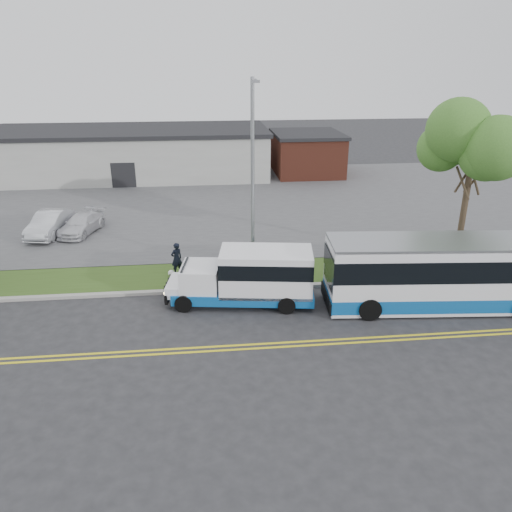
{
  "coord_description": "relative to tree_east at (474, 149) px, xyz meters",
  "views": [
    {
      "loc": [
        0.64,
        -20.49,
        10.39
      ],
      "look_at": [
        3.01,
        1.4,
        1.6
      ],
      "focal_mm": 35.0,
      "sensor_mm": 36.0,
      "label": 1
    }
  ],
  "objects": [
    {
      "name": "grocery_bag_right",
      "position": [
        -14.54,
        0.38,
        -5.94
      ],
      "size": [
        0.32,
        0.32,
        0.32
      ],
      "primitive_type": "sphere",
      "color": "white",
      "rests_on": "verge"
    },
    {
      "name": "commercial_building",
      "position": [
        -20.0,
        24.0,
        -4.02
      ],
      "size": [
        25.4,
        10.4,
        4.35
      ],
      "color": "#9E9E99",
      "rests_on": "ground"
    },
    {
      "name": "parked_car_b",
      "position": [
        -21.03,
        7.25,
        -5.51
      ],
      "size": [
        2.72,
        4.38,
        1.18
      ],
      "primitive_type": "imported",
      "rotation": [
        0.0,
        0.0,
        -0.28
      ],
      "color": "silver",
      "rests_on": "parking_lot"
    },
    {
      "name": "verge",
      "position": [
        -14.0,
        -0.1,
        -6.15
      ],
      "size": [
        80.0,
        3.3,
        0.1
      ],
      "primitive_type": "cube",
      "color": "#344F1A",
      "rests_on": "ground"
    },
    {
      "name": "streetlight_near",
      "position": [
        -11.0,
        -0.27,
        -0.97
      ],
      "size": [
        0.35,
        1.53,
        9.5
      ],
      "color": "gray",
      "rests_on": "verge"
    },
    {
      "name": "transit_bus",
      "position": [
        -2.53,
        -4.51,
        -4.63
      ],
      "size": [
        11.41,
        3.48,
        3.12
      ],
      "rotation": [
        0.0,
        0.0,
        -0.08
      ],
      "color": "white",
      "rests_on": "ground"
    },
    {
      "name": "lane_line_south",
      "position": [
        -14.0,
        -7.15,
        -6.2
      ],
      "size": [
        70.0,
        0.12,
        0.01
      ],
      "primitive_type": "cube",
      "color": "yellow",
      "rests_on": "ground"
    },
    {
      "name": "pedestrian",
      "position": [
        -14.84,
        0.13,
        -5.27
      ],
      "size": [
        0.73,
        0.67,
        1.67
      ],
      "primitive_type": "imported",
      "rotation": [
        0.0,
        0.0,
        3.71
      ],
      "color": "black",
      "rests_on": "verge"
    },
    {
      "name": "grocery_bag_left",
      "position": [
        -15.14,
        -0.12,
        -5.94
      ],
      "size": [
        0.32,
        0.32,
        0.32
      ],
      "primitive_type": "sphere",
      "color": "white",
      "rests_on": "verge"
    },
    {
      "name": "parked_car_a",
      "position": [
        -22.9,
        7.1,
        -5.38
      ],
      "size": [
        2.16,
        4.59,
        1.45
      ],
      "primitive_type": "imported",
      "rotation": [
        0.0,
        0.0,
        -0.14
      ],
      "color": "silver",
      "rests_on": "parking_lot"
    },
    {
      "name": "brick_wing",
      "position": [
        -3.5,
        23.0,
        -4.24
      ],
      "size": [
        6.3,
        7.3,
        3.9
      ],
      "color": "brown",
      "rests_on": "ground"
    },
    {
      "name": "curb",
      "position": [
        -14.0,
        -1.9,
        -6.13
      ],
      "size": [
        80.0,
        0.3,
        0.15
      ],
      "primitive_type": "cube",
      "color": "#9E9B93",
      "rests_on": "ground"
    },
    {
      "name": "tree_east",
      "position": [
        0.0,
        0.0,
        0.0
      ],
      "size": [
        5.2,
        5.2,
        8.33
      ],
      "color": "#36291D",
      "rests_on": "verge"
    },
    {
      "name": "shuttle_bus",
      "position": [
        -11.37,
        -3.26,
        -4.86
      ],
      "size": [
        6.81,
        3.03,
        2.53
      ],
      "rotation": [
        0.0,
        0.0,
        -0.14
      ],
      "color": "#0E539D",
      "rests_on": "ground"
    },
    {
      "name": "lane_line_north",
      "position": [
        -14.0,
        -6.85,
        -6.2
      ],
      "size": [
        70.0,
        0.12,
        0.01
      ],
      "primitive_type": "cube",
      "color": "yellow",
      "rests_on": "ground"
    },
    {
      "name": "ground",
      "position": [
        -14.0,
        -3.0,
        -6.2
      ],
      "size": [
        140.0,
        140.0,
        0.0
      ],
      "primitive_type": "plane",
      "color": "#28282B",
      "rests_on": "ground"
    },
    {
      "name": "parking_lot",
      "position": [
        -14.0,
        14.0,
        -6.15
      ],
      "size": [
        80.0,
        25.0,
        0.1
      ],
      "primitive_type": "cube",
      "color": "#4C4C4F",
      "rests_on": "ground"
    }
  ]
}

